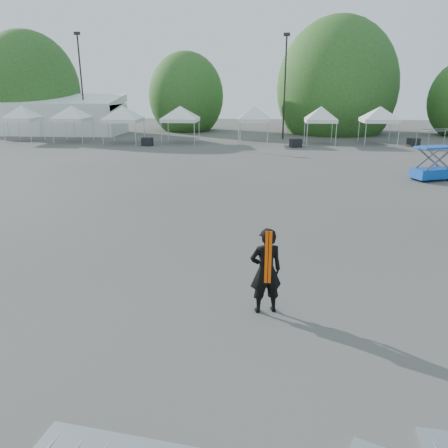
{
  "coord_description": "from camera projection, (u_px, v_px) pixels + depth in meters",
  "views": [
    {
      "loc": [
        1.03,
        -12.37,
        5.05
      ],
      "look_at": [
        -0.01,
        -0.58,
        1.3
      ],
      "focal_mm": 35.0,
      "sensor_mm": 36.0,
      "label": 1
    }
  ],
  "objects": [
    {
      "name": "tent_f",
      "position": [
        321.0,
        109.0,
        38.99
      ],
      "size": [
        3.84,
        3.84,
        3.88
      ],
      "color": "silver",
      "rests_on": "ground"
    },
    {
      "name": "tent_g",
      "position": [
        380.0,
        109.0,
        39.0
      ],
      "size": [
        4.3,
        4.3,
        3.88
      ],
      "color": "silver",
      "rests_on": "ground"
    },
    {
      "name": "tent_e",
      "position": [
        254.0,
        109.0,
        39.62
      ],
      "size": [
        3.95,
        3.95,
        3.88
      ],
      "color": "silver",
      "rests_on": "ground"
    },
    {
      "name": "tree_mid_e",
      "position": [
        337.0,
        88.0,
        48.19
      ],
      "size": [
        5.12,
        5.12,
        7.79
      ],
      "color": "#382314",
      "rests_on": "ground"
    },
    {
      "name": "tent_d",
      "position": [
        180.0,
        109.0,
        39.78
      ],
      "size": [
        4.52,
        4.52,
        3.88
      ],
      "color": "silver",
      "rests_on": "ground"
    },
    {
      "name": "tent_a",
      "position": [
        21.0,
        108.0,
        40.83
      ],
      "size": [
        3.87,
        3.87,
        3.88
      ],
      "color": "silver",
      "rests_on": "ground"
    },
    {
      "name": "tree_mid_w",
      "position": [
        186.0,
        96.0,
        50.83
      ],
      "size": [
        4.16,
        4.16,
        6.33
      ],
      "color": "#382314",
      "rests_on": "ground"
    },
    {
      "name": "tree_far_w",
      "position": [
        29.0,
        91.0,
        50.26
      ],
      "size": [
        4.8,
        4.8,
        7.3
      ],
      "color": "#382314",
      "rests_on": "ground"
    },
    {
      "name": "crate_east",
      "position": [
        413.0,
        142.0,
        38.13
      ],
      "size": [
        1.12,
        1.02,
        0.71
      ],
      "primitive_type": "cube",
      "rotation": [
        0.0,
        0.0,
        0.42
      ],
      "color": "black",
      "rests_on": "ground"
    },
    {
      "name": "light_pole_west",
      "position": [
        81.0,
        79.0,
        45.42
      ],
      "size": [
        0.6,
        0.25,
        10.3
      ],
      "color": "black",
      "rests_on": "ground"
    },
    {
      "name": "scissor_lift",
      "position": [
        434.0,
        155.0,
        24.12
      ],
      "size": [
        2.41,
        1.81,
        2.79
      ],
      "rotation": [
        0.0,
        0.0,
        0.38
      ],
      "color": "#0B3996",
      "rests_on": "ground"
    },
    {
      "name": "tent_c",
      "position": [
        122.0,
        109.0,
        39.44
      ],
      "size": [
        4.52,
        4.52,
        3.88
      ],
      "color": "silver",
      "rests_on": "ground"
    },
    {
      "name": "tent_b",
      "position": [
        71.0,
        109.0,
        40.61
      ],
      "size": [
        4.17,
        4.17,
        3.88
      ],
      "color": "silver",
      "rests_on": "ground"
    },
    {
      "name": "marquee",
      "position": [
        53.0,
        116.0,
        47.85
      ],
      "size": [
        15.0,
        6.25,
        4.23
      ],
      "color": "white",
      "rests_on": "ground"
    },
    {
      "name": "crate_mid",
      "position": [
        296.0,
        143.0,
        37.61
      ],
      "size": [
        1.1,
        0.97,
        0.72
      ],
      "primitive_type": "cube",
      "rotation": [
        0.0,
        0.0,
        0.31
      ],
      "color": "black",
      "rests_on": "ground"
    },
    {
      "name": "crate_west",
      "position": [
        147.0,
        142.0,
        38.59
      ],
      "size": [
        0.96,
        0.77,
        0.71
      ],
      "primitive_type": "cube",
      "rotation": [
        0.0,
        0.0,
        -0.06
      ],
      "color": "black",
      "rests_on": "ground"
    },
    {
      "name": "ground",
      "position": [
        226.0,
        259.0,
        13.36
      ],
      "size": [
        120.0,
        120.0,
        0.0
      ],
      "primitive_type": "plane",
      "color": "#474442",
      "rests_on": "ground"
    },
    {
      "name": "man",
      "position": [
        266.0,
        271.0,
        9.95
      ],
      "size": [
        0.85,
        0.67,
        2.05
      ],
      "rotation": [
        0.0,
        0.0,
        3.41
      ],
      "color": "black",
      "rests_on": "ground"
    },
    {
      "name": "light_pole_east",
      "position": [
        285.0,
        81.0,
        41.84
      ],
      "size": [
        0.6,
        0.25,
        9.8
      ],
      "color": "black",
      "rests_on": "ground"
    }
  ]
}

